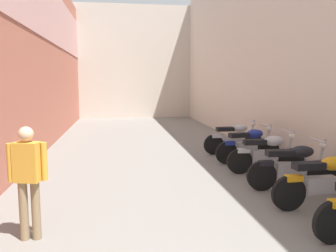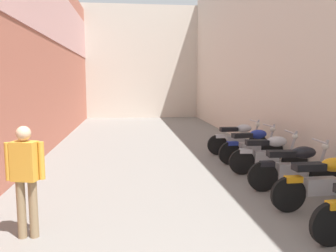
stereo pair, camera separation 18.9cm
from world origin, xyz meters
name	(u,v)px [view 2 (the right image)]	position (x,y,z in m)	size (l,w,h in m)	color
ground_plane	(164,168)	(0.00, 8.36, 0.00)	(36.73, 36.73, 0.00)	slate
building_left	(35,46)	(-3.51, 10.32, 3.18)	(0.45, 20.73, 6.30)	#B76651
building_right	(270,36)	(3.52, 10.36, 3.55)	(0.45, 20.73, 7.11)	beige
building_far_end	(141,63)	(0.00, 21.73, 3.33)	(9.64, 2.00, 6.66)	beige
motorcycle_fourth	(324,181)	(2.38, 5.16, 0.50)	(1.85, 0.58, 1.04)	black
motorcycle_fifth	(295,166)	(2.38, 6.20, 0.50)	(1.85, 0.58, 1.04)	black
motorcycle_sixth	(269,153)	(2.38, 7.46, 0.50)	(1.85, 0.58, 1.04)	black
motorcycle_seventh	(252,145)	(2.38, 8.57, 0.50)	(1.85, 0.58, 1.04)	black
motorcycle_eighth	(238,138)	(2.38, 9.74, 0.50)	(1.85, 0.58, 1.04)	black
pedestrian_further_down	(26,173)	(-2.29, 4.66, 0.92)	(0.52, 0.29, 1.57)	#8C7251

